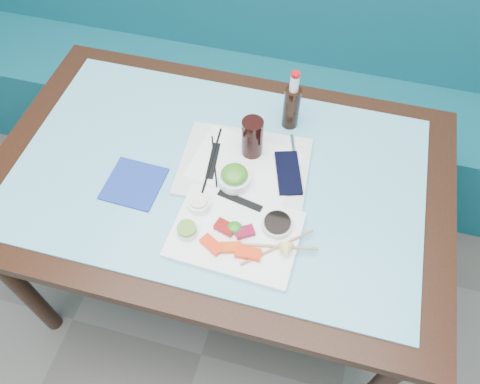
% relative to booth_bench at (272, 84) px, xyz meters
% --- Properties ---
extents(booth_bench, '(3.00, 0.56, 1.17)m').
position_rel_booth_bench_xyz_m(booth_bench, '(0.00, 0.00, 0.00)').
color(booth_bench, '#0E4F5C').
rests_on(booth_bench, ground).
extents(dining_table, '(1.40, 0.90, 0.75)m').
position_rel_booth_bench_xyz_m(dining_table, '(0.00, -0.84, 0.29)').
color(dining_table, black).
rests_on(dining_table, ground).
extents(glass_top, '(1.22, 0.76, 0.01)m').
position_rel_booth_bench_xyz_m(glass_top, '(0.00, -0.84, 0.38)').
color(glass_top, '#64B2C9').
rests_on(glass_top, dining_table).
extents(sashimi_plate, '(0.35, 0.26, 0.02)m').
position_rel_booth_bench_xyz_m(sashimi_plate, '(0.11, -1.04, 0.39)').
color(sashimi_plate, white).
rests_on(sashimi_plate, glass_top).
extents(salmon_left, '(0.07, 0.06, 0.02)m').
position_rel_booth_bench_xyz_m(salmon_left, '(0.06, -1.09, 0.41)').
color(salmon_left, '#FB2E0A').
rests_on(salmon_left, sashimi_plate).
extents(salmon_mid, '(0.07, 0.05, 0.01)m').
position_rel_booth_bench_xyz_m(salmon_mid, '(0.11, -1.09, 0.41)').
color(salmon_mid, '#E84409').
rests_on(salmon_mid, sashimi_plate).
extents(salmon_right, '(0.07, 0.04, 0.02)m').
position_rel_booth_bench_xyz_m(salmon_right, '(0.16, -1.09, 0.41)').
color(salmon_right, '#FF320A').
rests_on(salmon_right, sashimi_plate).
extents(tuna_left, '(0.06, 0.05, 0.02)m').
position_rel_booth_bench_xyz_m(tuna_left, '(0.08, -1.03, 0.41)').
color(tuna_left, maroon).
rests_on(tuna_left, sashimi_plate).
extents(tuna_right, '(0.06, 0.05, 0.02)m').
position_rel_booth_bench_xyz_m(tuna_right, '(0.13, -1.03, 0.41)').
color(tuna_right, maroon).
rests_on(tuna_right, sashimi_plate).
extents(seaweed_garnish, '(0.05, 0.05, 0.02)m').
position_rel_booth_bench_xyz_m(seaweed_garnish, '(0.10, -1.03, 0.41)').
color(seaweed_garnish, '#227E1D').
rests_on(seaweed_garnish, sashimi_plate).
extents(ramekin_wasabi, '(0.07, 0.07, 0.02)m').
position_rel_booth_bench_xyz_m(ramekin_wasabi, '(-0.02, -1.07, 0.41)').
color(ramekin_wasabi, white).
rests_on(ramekin_wasabi, sashimi_plate).
extents(wasabi_fill, '(0.06, 0.06, 0.01)m').
position_rel_booth_bench_xyz_m(wasabi_fill, '(-0.02, -1.07, 0.43)').
color(wasabi_fill, '#619831').
rests_on(wasabi_fill, ramekin_wasabi).
extents(ramekin_ginger, '(0.06, 0.06, 0.03)m').
position_rel_booth_bench_xyz_m(ramekin_ginger, '(-0.01, -0.98, 0.41)').
color(ramekin_ginger, white).
rests_on(ramekin_ginger, sashimi_plate).
extents(ginger_fill, '(0.06, 0.06, 0.01)m').
position_rel_booth_bench_xyz_m(ginger_fill, '(-0.01, -0.98, 0.43)').
color(ginger_fill, white).
rests_on(ginger_fill, ramekin_ginger).
extents(soy_dish, '(0.09, 0.09, 0.02)m').
position_rel_booth_bench_xyz_m(soy_dish, '(0.21, -0.99, 0.41)').
color(soy_dish, silver).
rests_on(soy_dish, sashimi_plate).
extents(soy_fill, '(0.09, 0.09, 0.01)m').
position_rel_booth_bench_xyz_m(soy_fill, '(0.21, -0.99, 0.42)').
color(soy_fill, black).
rests_on(soy_fill, soy_dish).
extents(lemon_wedge, '(0.05, 0.04, 0.04)m').
position_rel_booth_bench_xyz_m(lemon_wedge, '(0.25, -1.07, 0.42)').
color(lemon_wedge, '#FFDC78').
rests_on(lemon_wedge, sashimi_plate).
extents(chopstick_sleeve, '(0.14, 0.05, 0.00)m').
position_rel_booth_bench_xyz_m(chopstick_sleeve, '(0.09, -0.93, 0.40)').
color(chopstick_sleeve, black).
rests_on(chopstick_sleeve, sashimi_plate).
extents(wooden_chopstick_a, '(0.23, 0.05, 0.01)m').
position_rel_booth_bench_xyz_m(wooden_chopstick_a, '(0.22, -1.05, 0.40)').
color(wooden_chopstick_a, '#A87F4F').
rests_on(wooden_chopstick_a, sashimi_plate).
extents(wooden_chopstick_b, '(0.17, 0.16, 0.01)m').
position_rel_booth_bench_xyz_m(wooden_chopstick_b, '(0.23, -1.05, 0.40)').
color(wooden_chopstick_b, '#A7734E').
rests_on(wooden_chopstick_b, sashimi_plate).
extents(serving_tray, '(0.40, 0.31, 0.01)m').
position_rel_booth_bench_xyz_m(serving_tray, '(0.07, -0.80, 0.39)').
color(serving_tray, silver).
rests_on(serving_tray, glass_top).
extents(paper_placemat, '(0.33, 0.26, 0.00)m').
position_rel_booth_bench_xyz_m(paper_placemat, '(0.07, -0.80, 0.40)').
color(paper_placemat, white).
rests_on(paper_placemat, serving_tray).
extents(seaweed_bowl, '(0.12, 0.12, 0.04)m').
position_rel_booth_bench_xyz_m(seaweed_bowl, '(0.06, -0.88, 0.42)').
color(seaweed_bowl, white).
rests_on(seaweed_bowl, serving_tray).
extents(seaweed_salad, '(0.10, 0.10, 0.04)m').
position_rel_booth_bench_xyz_m(seaweed_salad, '(0.06, -0.88, 0.44)').
color(seaweed_salad, '#38821E').
rests_on(seaweed_salad, seaweed_bowl).
extents(cola_glass, '(0.08, 0.08, 0.13)m').
position_rel_booth_bench_xyz_m(cola_glass, '(0.08, -0.75, 0.46)').
color(cola_glass, black).
rests_on(cola_glass, serving_tray).
extents(navy_pouch, '(0.11, 0.17, 0.01)m').
position_rel_booth_bench_xyz_m(navy_pouch, '(0.21, -0.80, 0.40)').
color(navy_pouch, black).
rests_on(navy_pouch, serving_tray).
extents(fork, '(0.04, 0.09, 0.01)m').
position_rel_booth_bench_xyz_m(fork, '(0.20, -0.70, 0.40)').
color(fork, white).
rests_on(fork, serving_tray).
extents(black_chopstick_a, '(0.02, 0.26, 0.01)m').
position_rel_booth_bench_xyz_m(black_chopstick_a, '(-0.03, -0.81, 0.40)').
color(black_chopstick_a, black).
rests_on(black_chopstick_a, serving_tray).
extents(black_chopstick_b, '(0.07, 0.19, 0.01)m').
position_rel_booth_bench_xyz_m(black_chopstick_b, '(-0.02, -0.81, 0.40)').
color(black_chopstick_b, black).
rests_on(black_chopstick_b, serving_tray).
extents(tray_sleeve, '(0.04, 0.14, 0.00)m').
position_rel_booth_bench_xyz_m(tray_sleeve, '(-0.02, -0.81, 0.40)').
color(tray_sleeve, black).
rests_on(tray_sleeve, serving_tray).
extents(cola_bottle_body, '(0.06, 0.06, 0.15)m').
position_rel_booth_bench_xyz_m(cola_bottle_body, '(0.17, -0.59, 0.46)').
color(cola_bottle_body, black).
rests_on(cola_bottle_body, glass_top).
extents(cola_bottle_neck, '(0.04, 0.04, 0.05)m').
position_rel_booth_bench_xyz_m(cola_bottle_neck, '(0.17, -0.59, 0.56)').
color(cola_bottle_neck, white).
rests_on(cola_bottle_neck, cola_bottle_body).
extents(cola_bottle_cap, '(0.03, 0.03, 0.01)m').
position_rel_booth_bench_xyz_m(cola_bottle_cap, '(0.17, -0.59, 0.59)').
color(cola_bottle_cap, '#B50B0D').
rests_on(cola_bottle_cap, cola_bottle_neck).
extents(blue_napkin, '(0.17, 0.17, 0.01)m').
position_rel_booth_bench_xyz_m(blue_napkin, '(-0.23, -0.95, 0.39)').
color(blue_napkin, navy).
rests_on(blue_napkin, glass_top).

